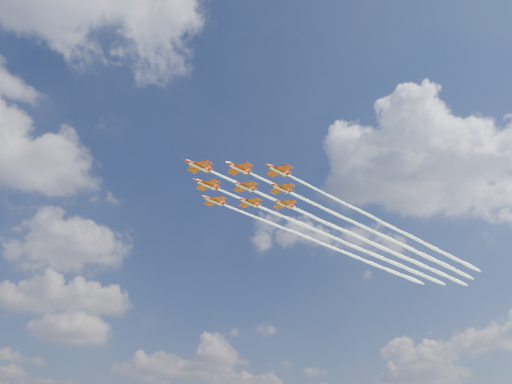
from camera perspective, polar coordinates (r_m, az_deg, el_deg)
jet_lead at (r=199.00m, az=10.04°, el=-4.37°), size 147.76×43.37×2.57m
jet_row2_port at (r=202.58m, az=13.35°, el=-4.46°), size 147.76×43.37×2.57m
jet_row2_starb at (r=210.25m, az=9.91°, el=-5.61°), size 147.76×43.37×2.57m
jet_row3_port at (r=206.81m, az=16.53°, el=-4.52°), size 147.76×43.37×2.57m
jet_row3_centre at (r=213.79m, az=13.05°, el=-5.67°), size 147.76×43.37×2.57m
jet_row3_starb at (r=221.59m, az=9.79°, el=-6.72°), size 147.76×43.37×2.57m
jet_row4_port at (r=217.95m, az=16.08°, el=-5.71°), size 147.76×43.37×2.57m
jet_row4_starb at (r=225.09m, az=12.78°, el=-6.76°), size 147.76×43.37×2.57m
jet_tail at (r=229.19m, az=15.67°, el=-6.78°), size 147.76×43.37×2.57m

